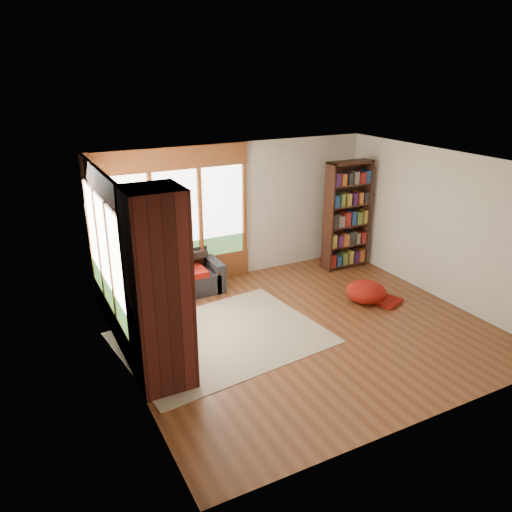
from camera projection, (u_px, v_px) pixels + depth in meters
name	position (u px, v px, depth m)	size (l,w,h in m)	color
floor	(305.00, 328.00, 7.89)	(5.50, 5.50, 0.00)	#5A3019
ceiling	(311.00, 164.00, 6.97)	(5.50, 5.50, 0.00)	white
wall_back	(237.00, 211.00, 9.51)	(5.50, 0.04, 2.60)	silver
wall_front	(435.00, 323.00, 5.36)	(5.50, 0.04, 2.60)	silver
wall_left	(123.00, 286.00, 6.25)	(0.04, 5.00, 2.60)	silver
wall_right	(442.00, 226.00, 8.61)	(0.04, 5.00, 2.60)	silver
windows_back	(177.00, 217.00, 8.95)	(2.82, 0.10, 1.90)	brown
windows_left	(106.00, 253.00, 7.24)	(0.10, 2.62, 1.90)	brown
roller_blind	(94.00, 212.00, 7.80)	(0.03, 0.72, 0.90)	gray
brick_chimney	(159.00, 291.00, 6.11)	(0.70, 0.70, 2.60)	#471914
sectional_sofa	(152.00, 295.00, 8.36)	(2.20, 2.20, 0.80)	black
area_rug	(222.00, 337.00, 7.62)	(3.00, 2.29, 0.01)	beige
bookshelf	(347.00, 216.00, 9.98)	(0.93, 0.31, 2.18)	#381C12
pouf	(366.00, 291.00, 8.73)	(0.70, 0.70, 0.38)	maroon
dog_tan	(168.00, 259.00, 8.47)	(1.08, 0.77, 0.55)	brown
dog_brindle	(159.00, 279.00, 7.89)	(0.51, 0.78, 0.41)	#3C2716
throw_pillows	(155.00, 268.00, 8.29)	(1.98, 1.68, 0.45)	black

